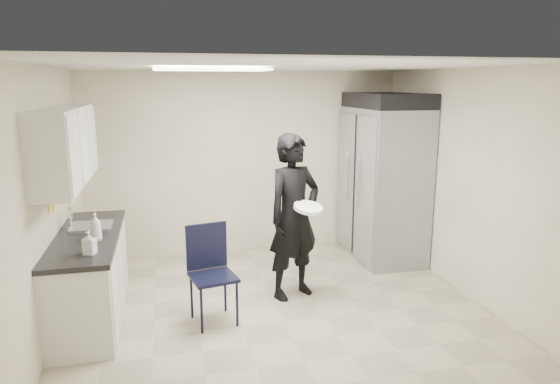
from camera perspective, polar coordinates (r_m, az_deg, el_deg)
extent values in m
plane|color=tan|center=(5.70, -0.48, -12.90)|extent=(4.50, 4.50, 0.00)
plane|color=silver|center=(5.16, -0.54, 14.23)|extent=(4.50, 4.50, 0.00)
plane|color=beige|center=(7.21, -4.03, 3.30)|extent=(4.50, 0.00, 4.50)
plane|color=beige|center=(5.27, -25.11, -1.23)|extent=(0.00, 4.00, 4.00)
plane|color=beige|center=(6.17, 20.34, 1.01)|extent=(0.00, 4.00, 4.00)
cube|color=white|center=(5.46, -7.84, 13.70)|extent=(1.20, 0.60, 0.02)
cube|color=silver|center=(5.66, -20.89, -9.22)|extent=(0.60, 1.90, 0.86)
cube|color=black|center=(5.51, -21.25, -4.80)|extent=(0.64, 1.95, 0.05)
cube|color=gray|center=(5.75, -20.71, -4.22)|extent=(0.42, 0.40, 0.14)
cylinder|color=silver|center=(5.74, -22.80, -2.86)|extent=(0.02, 0.02, 0.24)
cube|color=silver|center=(5.35, -23.36, 4.83)|extent=(0.35, 1.80, 0.75)
cube|color=black|center=(6.51, -22.08, 4.29)|extent=(0.22, 0.30, 0.35)
cube|color=yellow|center=(5.38, -24.76, -1.81)|extent=(0.00, 0.12, 0.07)
cube|color=yellow|center=(5.58, -24.33, -1.72)|extent=(0.00, 0.12, 0.07)
cube|color=gray|center=(7.10, 11.71, 0.88)|extent=(0.80, 1.35, 2.10)
cube|color=black|center=(6.97, 12.13, 10.18)|extent=(0.80, 1.35, 0.20)
cube|color=black|center=(5.21, -7.64, -9.63)|extent=(0.52, 0.52, 0.98)
imported|color=black|center=(5.66, 1.60, -2.86)|extent=(0.82, 0.70, 1.89)
cylinder|color=white|center=(5.44, 3.25, -1.81)|extent=(0.42, 0.42, 0.04)
imported|color=white|center=(5.23, -20.31, -3.76)|extent=(0.12, 0.12, 0.28)
imported|color=#AEAFBB|center=(4.85, -20.96, -5.41)|extent=(0.13, 0.13, 0.22)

